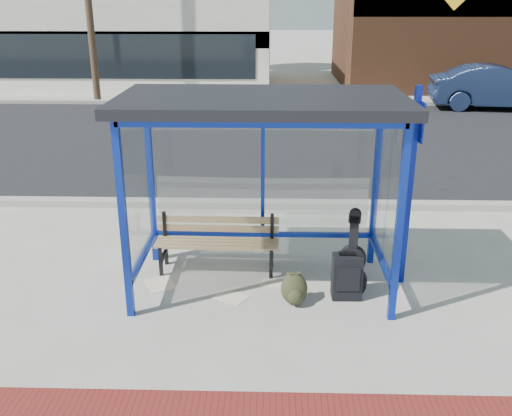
{
  "coord_description": "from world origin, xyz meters",
  "views": [
    {
      "loc": [
        0.11,
        -6.49,
        3.47
      ],
      "look_at": [
        -0.08,
        0.2,
        0.99
      ],
      "focal_mm": 40.0,
      "sensor_mm": 36.0,
      "label": 1
    }
  ],
  "objects_px": {
    "bench": "(217,240)",
    "backpack": "(294,290)",
    "guitar_bag": "(352,267)",
    "suitcase": "(347,277)",
    "parked_car": "(498,87)"
  },
  "relations": [
    {
      "from": "suitcase",
      "to": "parked_car",
      "type": "height_order",
      "value": "parked_car"
    },
    {
      "from": "guitar_bag",
      "to": "backpack",
      "type": "xyz_separation_m",
      "value": [
        -0.7,
        -0.21,
        -0.21
      ]
    },
    {
      "from": "guitar_bag",
      "to": "suitcase",
      "type": "bearing_deg",
      "value": -127.7
    },
    {
      "from": "suitcase",
      "to": "backpack",
      "type": "bearing_deg",
      "value": -166.96
    },
    {
      "from": "guitar_bag",
      "to": "parked_car",
      "type": "relative_size",
      "value": 0.25
    },
    {
      "from": "backpack",
      "to": "parked_car",
      "type": "distance_m",
      "value": 14.72
    },
    {
      "from": "bench",
      "to": "backpack",
      "type": "distance_m",
      "value": 1.37
    },
    {
      "from": "suitcase",
      "to": "backpack",
      "type": "distance_m",
      "value": 0.67
    },
    {
      "from": "bench",
      "to": "backpack",
      "type": "height_order",
      "value": "bench"
    },
    {
      "from": "parked_car",
      "to": "guitar_bag",
      "type": "bearing_deg",
      "value": 159.09
    },
    {
      "from": "bench",
      "to": "suitcase",
      "type": "height_order",
      "value": "bench"
    },
    {
      "from": "guitar_bag",
      "to": "backpack",
      "type": "distance_m",
      "value": 0.76
    },
    {
      "from": "backpack",
      "to": "parked_car",
      "type": "relative_size",
      "value": 0.09
    },
    {
      "from": "bench",
      "to": "backpack",
      "type": "xyz_separation_m",
      "value": [
        1.0,
        -0.9,
        -0.25
      ]
    },
    {
      "from": "suitcase",
      "to": "bench",
      "type": "bearing_deg",
      "value": 154.83
    }
  ]
}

